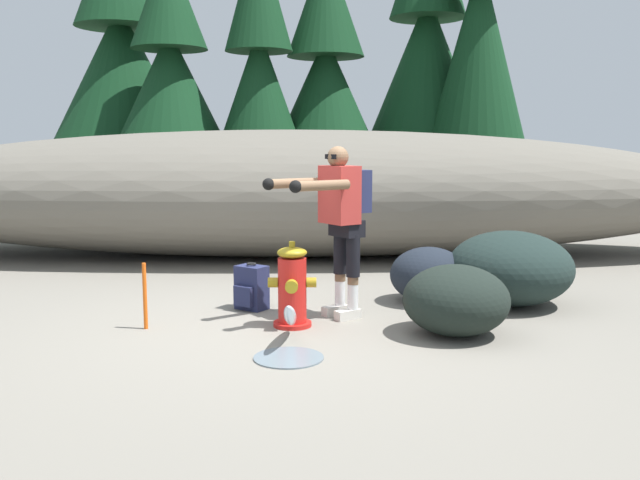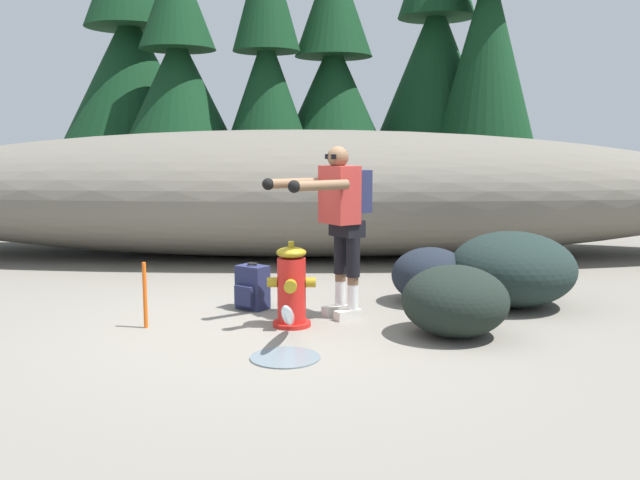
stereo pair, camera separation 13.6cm
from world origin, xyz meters
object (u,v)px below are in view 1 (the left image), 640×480
at_px(boulder_mid, 456,300).
at_px(spare_backpack, 251,288).
at_px(fire_hydrant, 292,288).
at_px(boulder_large, 510,268).
at_px(boulder_small, 429,275).
at_px(survey_stake, 145,296).
at_px(utility_worker, 340,210).

bearing_deg(boulder_mid, spare_backpack, 152.98).
bearing_deg(fire_hydrant, spare_backpack, 123.32).
bearing_deg(boulder_mid, boulder_large, 55.13).
bearing_deg(spare_backpack, boulder_mid, 96.76).
xyz_separation_m(fire_hydrant, boulder_small, (1.40, 0.95, -0.07)).
relative_size(boulder_mid, boulder_small, 1.14).
xyz_separation_m(spare_backpack, survey_stake, (-0.88, -0.73, 0.08)).
xyz_separation_m(boulder_large, boulder_mid, (-0.79, -1.13, -0.07)).
xyz_separation_m(fire_hydrant, boulder_mid, (1.43, -0.29, -0.05)).
height_order(boulder_large, boulder_mid, boulder_large).
distance_m(fire_hydrant, utility_worker, 0.86).
bearing_deg(survey_stake, boulder_mid, -4.43).
relative_size(boulder_large, survey_stake, 2.13).
height_order(utility_worker, survey_stake, utility_worker).
bearing_deg(boulder_small, boulder_mid, -88.70).
relative_size(fire_hydrant, utility_worker, 0.48).
bearing_deg(spare_backpack, fire_hydrant, 67.10).
distance_m(utility_worker, spare_backpack, 1.24).
distance_m(spare_backpack, boulder_large, 2.66).
bearing_deg(boulder_large, utility_worker, -163.49).
bearing_deg(spare_backpack, boulder_small, 132.94).
bearing_deg(fire_hydrant, boulder_mid, -11.51).
xyz_separation_m(spare_backpack, boulder_small, (1.83, 0.29, 0.07)).
xyz_separation_m(boulder_mid, survey_stake, (-2.74, 0.21, -0.01)).
bearing_deg(utility_worker, boulder_small, 178.38).
bearing_deg(utility_worker, survey_stake, -22.58).
relative_size(fire_hydrant, boulder_large, 0.61).
bearing_deg(boulder_large, fire_hydrant, -159.19).
bearing_deg(fire_hydrant, utility_worker, 35.56).
height_order(fire_hydrant, spare_backpack, fire_hydrant).
distance_m(boulder_large, boulder_mid, 1.38).
xyz_separation_m(fire_hydrant, boulder_large, (2.21, 0.84, 0.02)).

